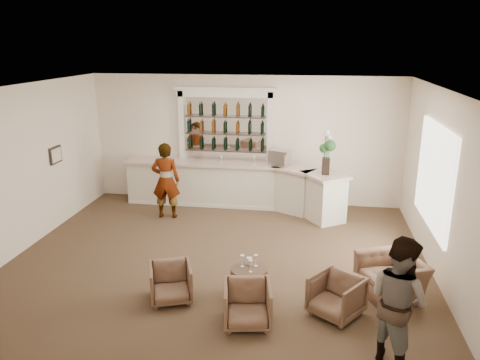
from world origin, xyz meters
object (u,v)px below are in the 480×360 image
(guest, at_px, (399,301))
(flower_vase, at_px, (327,150))
(cocktail_table, at_px, (249,282))
(bar_counter, at_px, (236,185))
(armchair_center, at_px, (247,304))
(armchair_far, at_px, (391,277))
(armchair_right, at_px, (336,296))
(sommelier, at_px, (166,181))
(armchair_left, at_px, (171,283))
(espresso_machine, at_px, (280,158))

(guest, distance_m, flower_vase, 5.17)
(cocktail_table, bearing_deg, bar_counter, 102.26)
(armchair_center, bearing_deg, armchair_far, 18.26)
(bar_counter, relative_size, armchair_right, 8.00)
(cocktail_table, xyz_separation_m, sommelier, (-2.46, 3.33, 0.67))
(armchair_left, distance_m, armchair_right, 2.66)
(espresso_machine, bearing_deg, cocktail_table, -69.93)
(cocktail_table, xyz_separation_m, espresso_machine, (0.16, 4.30, 1.09))
(armchair_center, relative_size, armchair_right, 1.00)
(armchair_center, bearing_deg, flower_vase, 65.26)
(cocktail_table, relative_size, armchair_center, 0.87)
(cocktail_table, bearing_deg, sommelier, 126.49)
(sommelier, bearing_deg, armchair_center, 115.96)
(armchair_center, height_order, armchair_far, armchair_far)
(armchair_far, bearing_deg, flower_vase, 172.98)
(bar_counter, distance_m, armchair_center, 5.25)
(armchair_left, relative_size, espresso_machine, 1.50)
(armchair_left, relative_size, armchair_far, 0.68)
(armchair_center, bearing_deg, sommelier, 111.56)
(guest, xyz_separation_m, flower_vase, (-0.85, 5.03, 0.83))
(flower_vase, bearing_deg, cocktail_table, -109.10)
(bar_counter, distance_m, armchair_far, 5.13)
(cocktail_table, height_order, armchair_left, armchair_left)
(armchair_center, xyz_separation_m, armchair_far, (2.25, 1.21, 0.00))
(cocktail_table, bearing_deg, armchair_center, -84.05)
(cocktail_table, distance_m, guest, 2.60)
(cocktail_table, height_order, sommelier, sommelier)
(guest, xyz_separation_m, armchair_right, (-0.72, 0.98, -0.56))
(armchair_center, distance_m, espresso_machine, 5.23)
(sommelier, height_order, flower_vase, flower_vase)
(sommelier, bearing_deg, armchair_far, 142.89)
(bar_counter, bearing_deg, armchair_far, -50.22)
(espresso_machine, bearing_deg, armchair_right, -52.84)
(guest, bearing_deg, armchair_right, -0.59)
(cocktail_table, height_order, espresso_machine, espresso_machine)
(guest, bearing_deg, armchair_center, 38.74)
(armchair_center, bearing_deg, armchair_right, 8.92)
(cocktail_table, bearing_deg, espresso_machine, 87.82)
(armchair_center, xyz_separation_m, armchair_right, (1.32, 0.45, -0.00))
(guest, distance_m, armchair_left, 3.57)
(sommelier, relative_size, armchair_center, 2.56)
(armchair_center, height_order, armchair_right, armchair_center)
(bar_counter, bearing_deg, cocktail_table, -77.74)
(armchair_right, relative_size, flower_vase, 0.69)
(guest, bearing_deg, flower_vase, -27.11)
(sommelier, distance_m, armchair_left, 3.92)
(flower_vase, bearing_deg, armchair_far, -72.10)
(guest, height_order, flower_vase, flower_vase)
(sommelier, height_order, armchair_center, sommelier)
(espresso_machine, bearing_deg, bar_counter, -158.51)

